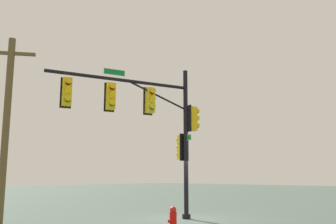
# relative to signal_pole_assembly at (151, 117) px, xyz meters

# --- Properties ---
(ground_plane) EXTENTS (120.00, 120.00, 0.00)m
(ground_plane) POSITION_rel_signal_pole_assembly_xyz_m (-1.64, 0.58, -4.37)
(ground_plane) COLOR #3A493F
(signal_pole_assembly) EXTENTS (6.67, 2.47, 6.64)m
(signal_pole_assembly) POSITION_rel_signal_pole_assembly_xyz_m (0.00, 0.00, 0.00)
(signal_pole_assembly) COLOR black
(signal_pole_assembly) RESTS_ON ground_plane
(utility_pole) EXTENTS (1.53, 1.15, 7.16)m
(utility_pole) POSITION_rel_signal_pole_assembly_xyz_m (5.14, -2.52, -0.64)
(utility_pole) COLOR brown
(utility_pole) RESTS_ON ground_plane
(fire_hydrant) EXTENTS (0.33, 0.24, 0.83)m
(fire_hydrant) POSITION_rel_signal_pole_assembly_xyz_m (1.58, 2.79, -3.96)
(fire_hydrant) COLOR red
(fire_hydrant) RESTS_ON ground_plane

